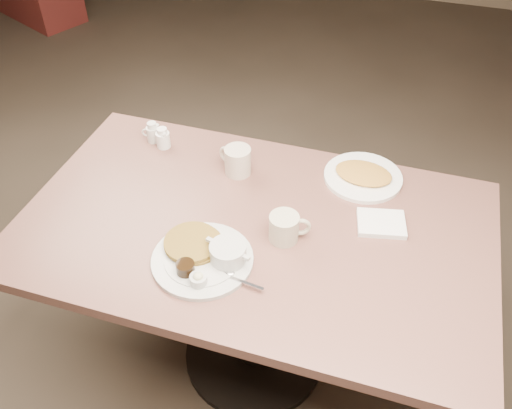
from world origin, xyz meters
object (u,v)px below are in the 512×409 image
(coffee_mug_far, at_px, (237,161))
(creamer_left, at_px, (153,133))
(hash_plate, at_px, (363,176))
(main_plate, at_px, (206,255))
(coffee_mug_near, at_px, (285,227))
(creamer_right, at_px, (163,138))
(diner_table, at_px, (254,260))

(coffee_mug_far, distance_m, creamer_left, 0.37)
(hash_plate, bearing_deg, main_plate, -126.31)
(coffee_mug_near, xyz_separation_m, hash_plate, (0.18, 0.36, -0.03))
(coffee_mug_near, relative_size, creamer_right, 1.77)
(creamer_right, bearing_deg, creamer_left, 157.44)
(main_plate, height_order, creamer_right, creamer_right)
(main_plate, relative_size, hash_plate, 1.33)
(diner_table, distance_m, coffee_mug_near, 0.24)
(main_plate, distance_m, coffee_mug_near, 0.26)
(diner_table, relative_size, main_plate, 3.79)
(creamer_right, bearing_deg, main_plate, -53.52)
(diner_table, xyz_separation_m, main_plate, (-0.09, -0.19, 0.19))
(hash_plate, bearing_deg, coffee_mug_far, -167.54)
(coffee_mug_far, bearing_deg, coffee_mug_near, -47.18)
(creamer_left, distance_m, hash_plate, 0.80)
(coffee_mug_near, bearing_deg, creamer_left, 150.27)
(coffee_mug_far, xyz_separation_m, creamer_right, (-0.31, 0.06, -0.01))
(creamer_left, bearing_deg, coffee_mug_far, -12.79)
(creamer_right, bearing_deg, coffee_mug_near, -30.35)
(coffee_mug_near, xyz_separation_m, coffee_mug_far, (-0.25, 0.27, 0.00))
(coffee_mug_near, height_order, hash_plate, coffee_mug_near)
(coffee_mug_far, relative_size, hash_plate, 0.48)
(coffee_mug_near, distance_m, creamer_right, 0.65)
(creamer_left, bearing_deg, coffee_mug_near, -29.73)
(hash_plate, bearing_deg, creamer_right, -177.37)
(coffee_mug_near, bearing_deg, diner_table, 165.76)
(coffee_mug_near, relative_size, coffee_mug_far, 0.99)
(main_plate, xyz_separation_m, coffee_mug_near, (0.20, 0.16, 0.02))
(creamer_left, relative_size, creamer_right, 1.00)
(coffee_mug_near, distance_m, creamer_left, 0.71)
(creamer_left, bearing_deg, hash_plate, 0.90)
(diner_table, distance_m, main_plate, 0.28)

